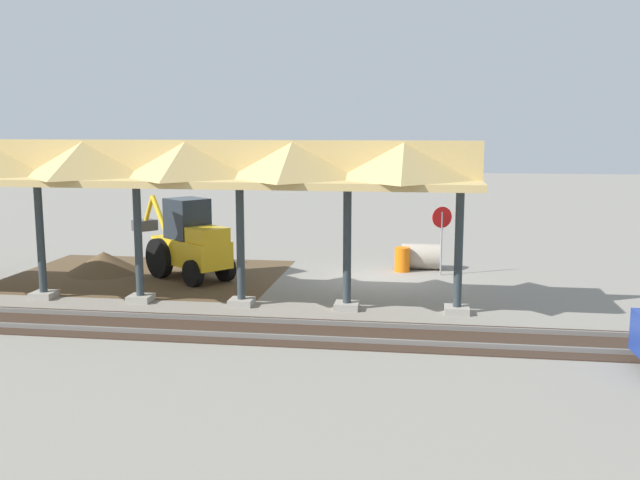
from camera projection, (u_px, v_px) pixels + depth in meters
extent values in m
plane|color=gray|center=(381.00, 278.00, 25.07)|extent=(120.00, 120.00, 0.00)
cube|color=brown|center=(147.00, 275.00, 25.59)|extent=(9.56, 7.00, 0.01)
cube|color=#9E998E|center=(457.00, 310.00, 20.37)|extent=(0.70, 0.70, 0.20)
cylinder|color=#2D383D|center=(459.00, 251.00, 20.10)|extent=(0.24, 0.24, 3.60)
cube|color=#9E998E|center=(347.00, 306.00, 20.83)|extent=(0.70, 0.70, 0.20)
cylinder|color=#2D383D|center=(347.00, 249.00, 20.56)|extent=(0.24, 0.24, 3.60)
cube|color=#9E998E|center=(242.00, 302.00, 21.28)|extent=(0.70, 0.70, 0.20)
cylinder|color=#2D383D|center=(241.00, 246.00, 21.02)|extent=(0.24, 0.24, 3.60)
cube|color=#9E998E|center=(141.00, 298.00, 21.74)|extent=(0.70, 0.70, 0.20)
cylinder|color=#2D383D|center=(138.00, 243.00, 21.47)|extent=(0.24, 0.24, 3.60)
cube|color=#9E998E|center=(44.00, 295.00, 22.19)|extent=(0.70, 0.70, 0.20)
cylinder|color=#2D383D|center=(41.00, 241.00, 21.93)|extent=(0.24, 0.24, 3.60)
cube|color=tan|center=(136.00, 180.00, 21.17)|extent=(20.21, 3.20, 0.20)
cube|color=tan|center=(135.00, 159.00, 21.07)|extent=(20.21, 0.20, 1.10)
pyramid|color=tan|center=(404.00, 160.00, 19.93)|extent=(2.85, 3.20, 1.10)
pyramid|color=tan|center=(293.00, 160.00, 20.39)|extent=(2.85, 3.20, 1.10)
pyramid|color=tan|center=(186.00, 159.00, 20.84)|extent=(2.85, 3.20, 1.10)
pyramid|color=tan|center=(85.00, 158.00, 21.30)|extent=(2.85, 3.20, 1.10)
cube|color=slate|center=(366.00, 325.00, 18.90)|extent=(60.00, 0.08, 0.15)
cube|color=slate|center=(361.00, 341.00, 17.50)|extent=(60.00, 0.08, 0.15)
cube|color=#38281E|center=(363.00, 335.00, 18.21)|extent=(60.00, 2.58, 0.03)
cylinder|color=gray|center=(441.00, 244.00, 25.45)|extent=(0.06, 0.06, 2.29)
cylinder|color=red|center=(442.00, 217.00, 25.30)|extent=(0.70, 0.35, 0.76)
cube|color=yellow|center=(191.00, 252.00, 24.88)|extent=(3.31, 3.01, 0.90)
cube|color=#1E262D|center=(187.00, 218.00, 24.85)|extent=(1.75, 1.73, 1.40)
cube|color=yellow|center=(207.00, 235.00, 24.03)|extent=(1.58, 1.57, 0.50)
cylinder|color=black|center=(194.00, 253.00, 26.10)|extent=(1.28, 1.11, 1.40)
cylinder|color=black|center=(159.00, 258.00, 25.14)|extent=(1.28, 1.11, 1.40)
cylinder|color=black|center=(225.00, 268.00, 24.62)|extent=(0.89, 0.80, 0.90)
cylinder|color=black|center=(193.00, 273.00, 23.74)|extent=(0.89, 0.80, 0.90)
cylinder|color=yellow|center=(160.00, 215.00, 26.20)|extent=(0.94, 0.81, 1.41)
cylinder|color=yellow|center=(149.00, 211.00, 26.76)|extent=(0.73, 0.63, 1.23)
cube|color=#47474C|center=(145.00, 225.00, 27.09)|extent=(0.97, 1.00, 0.40)
cone|color=brown|center=(104.00, 272.00, 26.15)|extent=(5.41, 5.41, 1.53)
cylinder|color=#9E9384|center=(421.00, 257.00, 26.68)|extent=(1.49, 0.96, 0.95)
cylinder|color=black|center=(401.00, 256.00, 26.78)|extent=(0.02, 0.62, 0.62)
cylinder|color=orange|center=(402.00, 259.00, 26.22)|extent=(0.56, 0.56, 0.90)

